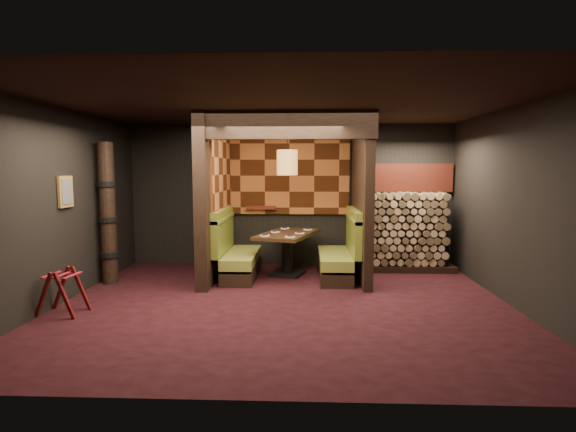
# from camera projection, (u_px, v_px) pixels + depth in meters

# --- Properties ---
(floor) EXTENTS (6.50, 5.50, 0.02)m
(floor) POSITION_uv_depth(u_px,v_px,m) (284.00, 305.00, 6.51)
(floor) COLOR black
(floor) RESTS_ON ground
(ceiling) EXTENTS (6.50, 5.50, 0.02)m
(ceiling) POSITION_uv_depth(u_px,v_px,m) (284.00, 103.00, 6.22)
(ceiling) COLOR black
(ceiling) RESTS_ON ground
(wall_back) EXTENTS (6.50, 0.02, 2.85)m
(wall_back) POSITION_uv_depth(u_px,v_px,m) (291.00, 195.00, 9.11)
(wall_back) COLOR black
(wall_back) RESTS_ON ground
(wall_front) EXTENTS (6.50, 0.02, 2.85)m
(wall_front) POSITION_uv_depth(u_px,v_px,m) (268.00, 234.00, 3.62)
(wall_front) COLOR black
(wall_front) RESTS_ON ground
(wall_left) EXTENTS (0.02, 5.50, 2.85)m
(wall_left) POSITION_uv_depth(u_px,v_px,m) (60.00, 205.00, 6.49)
(wall_left) COLOR black
(wall_left) RESTS_ON ground
(wall_right) EXTENTS (0.02, 5.50, 2.85)m
(wall_right) POSITION_uv_depth(u_px,v_px,m) (518.00, 207.00, 6.24)
(wall_right) COLOR black
(wall_right) RESTS_ON ground
(partition_left) EXTENTS (0.20, 2.20, 2.85)m
(partition_left) POSITION_uv_depth(u_px,v_px,m) (214.00, 198.00, 8.06)
(partition_left) COLOR black
(partition_left) RESTS_ON floor
(partition_right) EXTENTS (0.15, 2.10, 2.85)m
(partition_right) POSITION_uv_depth(u_px,v_px,m) (362.00, 199.00, 8.00)
(partition_right) COLOR black
(partition_right) RESTS_ON floor
(header_beam) EXTENTS (2.85, 0.18, 0.44)m
(header_beam) POSITION_uv_depth(u_px,v_px,m) (285.00, 125.00, 6.94)
(header_beam) COLOR black
(header_beam) RESTS_ON partition_left
(tapa_back_panel) EXTENTS (2.40, 0.06, 1.55)m
(tapa_back_panel) POSITION_uv_depth(u_px,v_px,m) (290.00, 176.00, 9.02)
(tapa_back_panel) COLOR #A65728
(tapa_back_panel) RESTS_ON wall_back
(tapa_side_panel) EXTENTS (0.04, 1.85, 1.45)m
(tapa_side_panel) POSITION_uv_depth(u_px,v_px,m) (222.00, 175.00, 8.18)
(tapa_side_panel) COLOR #A65728
(tapa_side_panel) RESTS_ON partition_left
(lacquer_shelf) EXTENTS (0.60, 0.12, 0.07)m
(lacquer_shelf) POSITION_uv_depth(u_px,v_px,m) (261.00, 208.00, 9.05)
(lacquer_shelf) COLOR maroon
(lacquer_shelf) RESTS_ON wall_back
(booth_bench_left) EXTENTS (0.68, 1.60, 1.14)m
(booth_bench_left) POSITION_uv_depth(u_px,v_px,m) (236.00, 255.00, 8.15)
(booth_bench_left) COLOR black
(booth_bench_left) RESTS_ON floor
(booth_bench_right) EXTENTS (0.68, 1.60, 1.14)m
(booth_bench_right) POSITION_uv_depth(u_px,v_px,m) (340.00, 256.00, 8.07)
(booth_bench_right) COLOR black
(booth_bench_right) RESTS_ON floor
(dining_table) EXTENTS (1.22, 1.67, 0.79)m
(dining_table) POSITION_uv_depth(u_px,v_px,m) (287.00, 245.00, 8.26)
(dining_table) COLOR black
(dining_table) RESTS_ON floor
(place_settings) EXTENTS (0.94, 1.30, 0.03)m
(place_settings) POSITION_uv_depth(u_px,v_px,m) (287.00, 232.00, 8.23)
(place_settings) COLOR white
(place_settings) RESTS_ON dining_table
(pendant_lamp) EXTENTS (0.37, 0.37, 1.01)m
(pendant_lamp) POSITION_uv_depth(u_px,v_px,m) (287.00, 163.00, 8.05)
(pendant_lamp) COLOR #A87738
(pendant_lamp) RESTS_ON ceiling
(framed_picture) EXTENTS (0.05, 0.36, 0.46)m
(framed_picture) POSITION_uv_depth(u_px,v_px,m) (66.00, 192.00, 6.57)
(framed_picture) COLOR olive
(framed_picture) RESTS_ON wall_left
(luggage_rack) EXTENTS (0.63, 0.47, 0.66)m
(luggage_rack) POSITION_uv_depth(u_px,v_px,m) (63.00, 290.00, 6.05)
(luggage_rack) COLOR #490B0B
(luggage_rack) RESTS_ON floor
(totem_column) EXTENTS (0.31, 0.31, 2.40)m
(totem_column) POSITION_uv_depth(u_px,v_px,m) (108.00, 214.00, 7.60)
(totem_column) COLOR black
(totem_column) RESTS_ON floor
(firewood_stack) EXTENTS (1.73, 0.70, 1.50)m
(firewood_stack) POSITION_uv_depth(u_px,v_px,m) (408.00, 231.00, 8.68)
(firewood_stack) COLOR black
(firewood_stack) RESTS_ON floor
(mosaic_header) EXTENTS (1.83, 0.10, 0.56)m
(mosaic_header) POSITION_uv_depth(u_px,v_px,m) (406.00, 178.00, 8.90)
(mosaic_header) COLOR maroon
(mosaic_header) RESTS_ON wall_back
(bay_front_post) EXTENTS (0.08, 0.08, 2.85)m
(bay_front_post) POSITION_uv_depth(u_px,v_px,m) (365.00, 198.00, 8.26)
(bay_front_post) COLOR black
(bay_front_post) RESTS_ON floor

